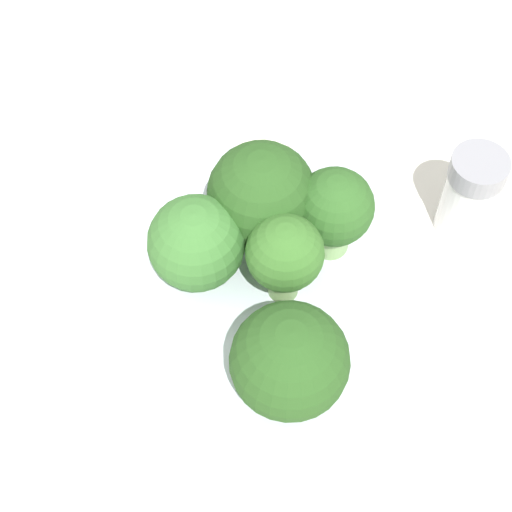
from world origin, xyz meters
The scene contains 9 objects.
ground_plane centered at (0.00, 0.00, 0.00)m, with size 3.00×3.00×0.00m, color silver.
bowl centered at (0.00, 0.00, 0.02)m, with size 0.19×0.19×0.05m, color silver.
broccoli_floret_0 centered at (0.02, -0.05, 0.07)m, with size 0.06×0.06×0.06m.
broccoli_floret_1 centered at (0.00, 0.03, 0.08)m, with size 0.06×0.06×0.06m.
broccoli_floret_2 centered at (-0.03, 0.01, 0.08)m, with size 0.05×0.05×0.05m.
broccoli_floret_3 centered at (0.04, 0.03, 0.08)m, with size 0.04×0.04×0.06m.
broccoli_floret_4 centered at (0.01, 0.00, 0.08)m, with size 0.04×0.04×0.06m.
pepper_shaker centered at (0.12, 0.08, 0.03)m, with size 0.03×0.03×0.06m.
almond_crumb_0 centered at (-0.07, 0.09, 0.00)m, with size 0.01×0.01×0.01m, color olive.
Camera 1 is at (0.02, -0.22, 0.43)m, focal length 60.00 mm.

